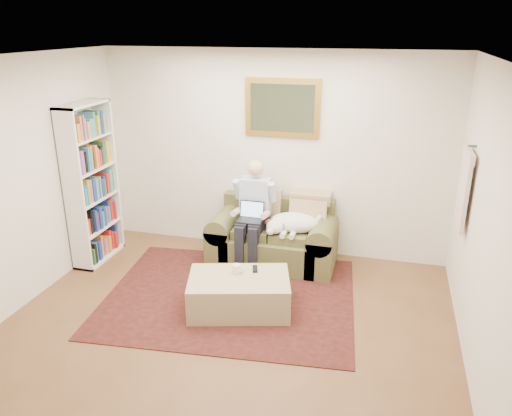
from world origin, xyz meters
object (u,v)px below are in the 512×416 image
at_px(seated_man, 252,216).
at_px(coffee_mug, 236,269).
at_px(sofa, 273,242).
at_px(ottoman, 239,294).
at_px(laptop, 251,215).
at_px(bookshelf, 91,184).
at_px(sleeping_dog, 294,223).

distance_m(seated_man, coffee_mug, 1.01).
xyz_separation_m(sofa, coffee_mug, (-0.14, -1.12, 0.16)).
height_order(seated_man, ottoman, seated_man).
bearing_deg(seated_man, sofa, 31.45).
relative_size(sofa, laptop, 5.15).
relative_size(seated_man, bookshelf, 0.66).
xyz_separation_m(sofa, sleeping_dog, (0.28, -0.08, 0.33)).
bearing_deg(bookshelf, sofa, 11.93).
bearing_deg(bookshelf, sleeping_dog, 8.85).
bearing_deg(sofa, coffee_mug, -97.07).
relative_size(sofa, sleeping_dog, 2.43).
xyz_separation_m(sofa, bookshelf, (-2.22, -0.47, 0.73)).
bearing_deg(ottoman, laptop, 98.53).
bearing_deg(coffee_mug, bookshelf, 162.59).
distance_m(seated_man, sleeping_dog, 0.52).
height_order(sofa, ottoman, sofa).
relative_size(seated_man, ottoman, 1.26).
bearing_deg(sleeping_dog, ottoman, -107.99).
distance_m(ottoman, bookshelf, 2.40).
distance_m(sofa, laptop, 0.52).
xyz_separation_m(ottoman, bookshelf, (-2.13, 0.74, 0.81)).
xyz_separation_m(coffee_mug, bookshelf, (-2.08, 0.65, 0.57)).
xyz_separation_m(sleeping_dog, ottoman, (-0.37, -1.13, -0.41)).
height_order(sofa, bookshelf, bookshelf).
bearing_deg(ottoman, sleeping_dog, 72.01).
bearing_deg(seated_man, laptop, -90.00).
bearing_deg(ottoman, bookshelf, 160.88).
relative_size(laptop, coffee_mug, 3.04).
bearing_deg(ottoman, coffee_mug, 121.69).
height_order(laptop, ottoman, laptop).
height_order(sleeping_dog, coffee_mug, sleeping_dog).
height_order(sofa, seated_man, seated_man).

